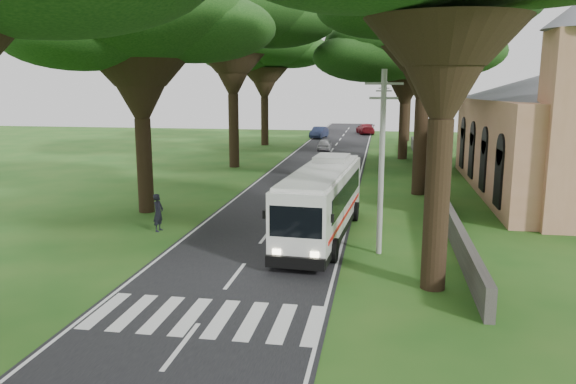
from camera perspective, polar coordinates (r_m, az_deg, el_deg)
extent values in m
plane|color=#1C4E16|center=(20.45, -6.84, -10.37)|extent=(140.00, 140.00, 0.00)
cube|color=black|center=(44.21, 2.29, 1.39)|extent=(8.00, 120.00, 0.04)
cube|color=silver|center=(18.69, -8.60, -12.55)|extent=(8.00, 3.00, 0.01)
cube|color=#383533|center=(42.93, 14.12, 1.57)|extent=(0.35, 50.00, 1.20)
cube|color=tan|center=(42.34, 26.76, 4.14)|extent=(12.00, 22.00, 6.40)
cube|color=tan|center=(31.78, 27.06, 5.46)|extent=(3.00, 3.00, 10.00)
cylinder|color=gray|center=(24.48, 9.48, 2.82)|extent=(0.24, 0.24, 8.00)
cube|color=gray|center=(24.23, 9.74, 10.80)|extent=(1.60, 0.10, 0.10)
cube|color=gray|center=(24.24, 9.69, 9.39)|extent=(1.20, 0.10, 0.10)
cylinder|color=gray|center=(44.37, 9.60, 6.48)|extent=(0.24, 0.24, 8.00)
cube|color=gray|center=(44.23, 9.74, 10.87)|extent=(1.60, 0.10, 0.10)
cube|color=gray|center=(44.24, 9.72, 10.09)|extent=(1.20, 0.10, 0.10)
cylinder|color=gray|center=(64.33, 9.65, 7.87)|extent=(0.24, 0.24, 8.00)
cube|color=gray|center=(64.23, 9.75, 10.89)|extent=(1.60, 0.10, 0.10)
cube|color=gray|center=(64.24, 9.73, 10.36)|extent=(1.20, 0.10, 0.10)
cylinder|color=black|center=(33.45, -14.36, 2.60)|extent=(0.90, 0.90, 5.43)
cone|color=black|center=(33.11, -14.75, 10.51)|extent=(3.20, 3.20, 3.80)
ellipsoid|color=black|center=(33.31, -15.08, 16.94)|extent=(12.44, 12.44, 5.22)
cylinder|color=black|center=(50.13, -5.53, 6.20)|extent=(0.90, 0.90, 6.44)
cone|color=black|center=(49.96, -5.64, 12.06)|extent=(3.20, 3.20, 3.80)
ellipsoid|color=black|center=(50.30, -5.75, 17.72)|extent=(14.85, 14.85, 6.24)
cylinder|color=black|center=(67.85, -2.38, 7.20)|extent=(0.90, 0.90, 5.71)
cone|color=black|center=(67.70, -2.41, 11.22)|extent=(3.20, 3.20, 3.80)
ellipsoid|color=black|center=(67.83, -2.44, 14.66)|extent=(12.88, 12.88, 5.41)
cylinder|color=black|center=(20.79, 14.86, -1.38)|extent=(0.90, 0.90, 6.20)
cone|color=black|center=(20.34, 15.58, 12.51)|extent=(3.20, 3.20, 3.80)
cylinder|color=black|center=(38.55, 13.27, 4.43)|extent=(0.90, 0.90, 6.35)
cone|color=black|center=(38.32, 13.61, 11.99)|extent=(3.20, 3.20, 3.80)
cylinder|color=black|center=(56.47, 11.63, 6.03)|extent=(0.90, 0.90, 5.38)
cone|color=black|center=(56.27, 11.82, 10.69)|extent=(3.20, 3.20, 3.80)
ellipsoid|color=black|center=(56.38, 11.97, 14.43)|extent=(15.95, 15.95, 6.70)
cylinder|color=black|center=(74.43, 11.96, 7.37)|extent=(0.90, 0.90, 5.85)
cone|color=black|center=(74.29, 12.12, 11.09)|extent=(3.20, 3.20, 3.80)
ellipsoid|color=black|center=(74.43, 12.25, 14.36)|extent=(12.74, 12.74, 5.35)
cube|color=white|center=(27.22, 3.45, -0.85)|extent=(3.18, 11.57, 2.81)
cube|color=black|center=(27.41, 3.57, 0.10)|extent=(3.09, 9.48, 1.05)
cube|color=black|center=(27.53, 3.42, -3.61)|extent=(3.22, 11.61, 0.33)
cube|color=red|center=(27.36, 3.44, -2.17)|extent=(3.15, 10.43, 0.17)
cube|color=white|center=(26.95, 3.49, 2.19)|extent=(2.95, 10.98, 0.17)
cylinder|color=black|center=(24.18, -0.99, -5.57)|extent=(0.41, 1.07, 1.05)
cylinder|color=black|center=(23.71, 4.62, -5.94)|extent=(0.41, 1.07, 1.05)
cylinder|color=black|center=(31.18, 2.45, -1.76)|extent=(0.41, 1.07, 1.05)
cylinder|color=black|center=(30.83, 6.80, -1.98)|extent=(0.41, 1.07, 1.05)
imported|color=#B0AFB5|center=(62.62, 3.75, 4.84)|extent=(1.60, 3.72, 1.25)
imported|color=#202A4B|center=(76.47, 3.17, 6.07)|extent=(2.25, 4.72, 1.49)
imported|color=maroon|center=(83.07, 7.87, 6.39)|extent=(3.08, 5.52, 1.51)
imported|color=black|center=(29.18, -13.04, -2.05)|extent=(0.52, 0.74, 1.93)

